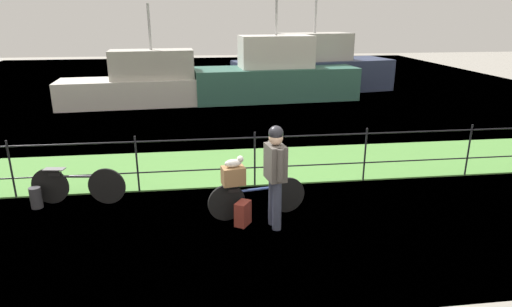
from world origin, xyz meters
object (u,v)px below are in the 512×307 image
cyclist_person (275,168)px  backpack_on_paving (243,213)px  moored_boat_mid (313,70)px  bicycle_main (256,198)px  moored_boat_near (154,85)px  bicycle_parked (77,185)px  wooden_crate (233,176)px  moored_boat_far (275,76)px  terrier_dog (235,162)px  mooring_bollard (36,198)px

cyclist_person → backpack_on_paving: size_ratio=4.21×
cyclist_person → moored_boat_mid: (3.81, 12.30, -0.08)m
bicycle_main → moored_boat_near: size_ratio=0.24×
bicycle_main → backpack_on_paving: (-0.26, -0.29, -0.13)m
moored_boat_near → moored_boat_mid: size_ratio=0.97×
cyclist_person → backpack_on_paving: cyclist_person is taller
cyclist_person → bicycle_parked: (-3.36, 1.34, -0.65)m
backpack_on_paving → bicycle_parked: bearing=100.0°
wooden_crate → moored_boat_mid: 12.75m
bicycle_parked → moored_boat_mid: 13.11m
wooden_crate → moored_boat_far: moored_boat_far is taller
bicycle_main → bicycle_parked: bearing=163.4°
cyclist_person → moored_boat_near: moored_boat_near is taller
wooden_crate → terrier_dog: (0.02, 0.00, 0.23)m
mooring_bollard → moored_boat_far: moored_boat_far is taller
wooden_crate → backpack_on_paving: wooden_crate is taller
cyclist_person → mooring_bollard: (-4.06, 1.24, -0.81)m
backpack_on_paving → mooring_bollard: 3.73m
wooden_crate → moored_boat_far: 10.60m
bicycle_main → bicycle_parked: 3.25m
wooden_crate → bicycle_parked: wooden_crate is taller
moored_boat_far → moored_boat_near: bearing=-174.9°
backpack_on_paving → cyclist_person: bearing=-71.5°
terrier_dog → mooring_bollard: 3.66m
cyclist_person → moored_boat_far: moored_boat_far is taller
wooden_crate → backpack_on_paving: (0.13, -0.22, -0.58)m
terrier_dog → cyclist_person: (0.61, -0.35, -0.00)m
moored_boat_mid → bicycle_main: bearing=-108.9°
terrier_dog → bicycle_parked: bearing=160.2°
bicycle_main → moored_boat_mid: bearing=71.1°
bicycle_main → mooring_bollard: size_ratio=4.37×
wooden_crate → mooring_bollard: 3.59m
mooring_bollard → backpack_on_paving: bearing=-17.4°
moored_boat_near → mooring_bollard: bearing=-97.9°
backpack_on_paving → mooring_bollard: backpack_on_paving is taller
bicycle_main → bicycle_parked: (-3.12, 0.93, 0.02)m
bicycle_main → wooden_crate: (-0.39, -0.07, 0.44)m
moored_boat_near → moored_boat_far: 4.70m
wooden_crate → backpack_on_paving: 0.63m
terrier_dog → mooring_bollard: bearing=165.6°
wooden_crate → moored_boat_near: 10.13m
wooden_crate → moored_boat_mid: bearing=69.6°
backpack_on_paving → bicycle_parked: 3.11m
moored_boat_mid → moored_boat_near: bearing=-162.8°
wooden_crate → moored_boat_near: (-2.19, 9.89, -0.04)m
bicycle_main → terrier_dog: bearing=-170.3°
mooring_bollard → terrier_dog: bearing=-14.4°
moored_boat_far → terrier_dog: bearing=-103.5°
bicycle_main → backpack_on_paving: bearing=-132.0°
wooden_crate → bicycle_parked: bearing=160.0°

